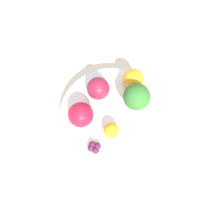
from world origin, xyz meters
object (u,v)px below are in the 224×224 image
object	(u,v)px
apple_red	(98,88)
grape_cluster	(94,147)
broccoli	(138,99)
apple_green	(81,115)
orange_back	(133,79)
bowl	(112,116)
orange_front	(111,131)

from	to	relation	value
apple_red	grape_cluster	bearing A→B (deg)	-24.36
broccoli	grape_cluster	world-z (taller)	broccoli
apple_green	orange_back	world-z (taller)	apple_green
grape_cluster	broccoli	bearing A→B (deg)	114.73
apple_red	orange_back	world-z (taller)	apple_red
bowl	broccoli	bearing A→B (deg)	85.47
grape_cluster	orange_front	bearing A→B (deg)	111.71
broccoli	orange_back	size ratio (longest dim) A/B	1.57
bowl	orange_front	distance (m)	0.06
bowl	orange_front	world-z (taller)	orange_front
broccoli	apple_red	size ratio (longest dim) A/B	1.47
bowl	apple_red	world-z (taller)	apple_red
apple_red	grape_cluster	world-z (taller)	apple_red
apple_green	orange_front	xyz separation A→B (m)	(0.05, 0.05, -0.01)
apple_red	orange_back	xyz separation A→B (m)	(0.01, 0.08, -0.00)
bowl	apple_green	world-z (taller)	apple_green
bowl	broccoli	xyz separation A→B (m)	(0.00, 0.06, 0.06)
orange_front	grape_cluster	world-z (taller)	orange_front
broccoli	grape_cluster	xyz separation A→B (m)	(0.06, -0.12, -0.04)
bowl	broccoli	world-z (taller)	broccoli
orange_front	orange_back	world-z (taller)	orange_back
broccoli	apple_red	world-z (taller)	broccoli
bowl	grape_cluster	bearing A→B (deg)	-47.00
apple_red	grape_cluster	xyz separation A→B (m)	(0.12, -0.05, -0.02)
orange_front	grape_cluster	bearing A→B (deg)	-68.29
bowl	orange_back	world-z (taller)	orange_back
orange_back	broccoli	bearing A→B (deg)	-16.63
orange_back	grape_cluster	size ratio (longest dim) A/B	1.64
apple_green	grape_cluster	world-z (taller)	apple_green
apple_green	orange_back	xyz separation A→B (m)	(-0.04, 0.14, -0.00)
broccoli	apple_green	distance (m)	0.13
apple_red	grape_cluster	distance (m)	0.13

